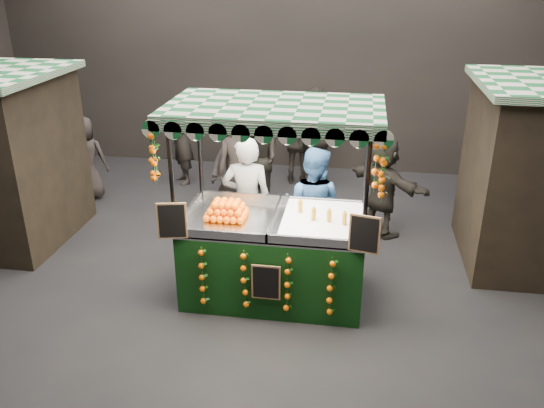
# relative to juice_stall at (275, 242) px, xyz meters

# --- Properties ---
(ground) EXTENTS (12.00, 12.00, 0.00)m
(ground) POSITION_rel_juice_stall_xyz_m (-0.44, 0.07, -0.78)
(ground) COLOR black
(ground) RESTS_ON ground
(market_hall) EXTENTS (12.10, 10.10, 5.05)m
(market_hall) POSITION_rel_juice_stall_xyz_m (-0.44, 0.07, 2.60)
(market_hall) COLOR black
(market_hall) RESTS_ON ground
(juice_stall) EXTENTS (2.59, 1.53, 2.51)m
(juice_stall) POSITION_rel_juice_stall_xyz_m (0.00, 0.00, 0.00)
(juice_stall) COLOR black
(juice_stall) RESTS_ON ground
(vendor_grey) EXTENTS (0.72, 0.51, 1.89)m
(vendor_grey) POSITION_rel_juice_stall_xyz_m (-0.51, 0.80, 0.16)
(vendor_grey) COLOR gray
(vendor_grey) RESTS_ON ground
(vendor_blue) EXTENTS (1.00, 0.87, 1.74)m
(vendor_blue) POSITION_rel_juice_stall_xyz_m (0.39, 0.94, 0.09)
(vendor_blue) COLOR #2B538B
(vendor_blue) RESTS_ON ground
(shopper_0) EXTENTS (0.75, 0.56, 1.89)m
(shopper_0) POSITION_rel_juice_stall_xyz_m (-0.88, 1.97, 0.16)
(shopper_0) COLOR #282220
(shopper_0) RESTS_ON ground
(shopper_1) EXTENTS (0.99, 0.99, 1.62)m
(shopper_1) POSITION_rel_juice_stall_xyz_m (-0.76, 3.02, 0.03)
(shopper_1) COLOR black
(shopper_1) RESTS_ON ground
(shopper_2) EXTENTS (1.15, 0.54, 1.91)m
(shopper_2) POSITION_rel_juice_stall_xyz_m (0.18, 4.04, 0.17)
(shopper_2) COLOR #2E2A25
(shopper_2) RESTS_ON ground
(shopper_3) EXTENTS (1.19, 1.18, 1.65)m
(shopper_3) POSITION_rel_juice_stall_xyz_m (-1.12, 2.88, 0.04)
(shopper_3) COLOR black
(shopper_3) RESTS_ON ground
(shopper_4) EXTENTS (0.81, 0.60, 1.51)m
(shopper_4) POSITION_rel_juice_stall_xyz_m (-3.87, 2.78, -0.03)
(shopper_4) COLOR #2D2624
(shopper_4) RESTS_ON ground
(shopper_5) EXTENTS (1.44, 1.34, 1.61)m
(shopper_5) POSITION_rel_juice_stall_xyz_m (1.37, 2.08, 0.03)
(shopper_5) COLOR #292522
(shopper_5) RESTS_ON ground
(shopper_6) EXTENTS (0.70, 0.76, 1.74)m
(shopper_6) POSITION_rel_juice_stall_xyz_m (-2.40, 3.78, 0.09)
(shopper_6) COLOR #2A2522
(shopper_6) RESTS_ON ground
(shopper_7) EXTENTS (1.00, 0.53, 1.63)m
(shopper_7) POSITION_rel_juice_stall_xyz_m (-0.18, 4.13, 0.04)
(shopper_7) COLOR #2A2622
(shopper_7) RESTS_ON ground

